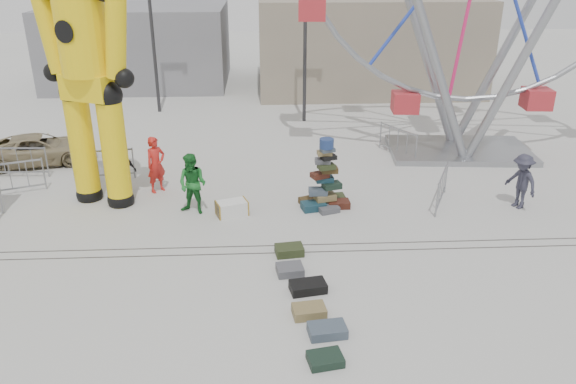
{
  "coord_description": "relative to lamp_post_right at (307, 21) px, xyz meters",
  "views": [
    {
      "loc": [
        0.95,
        -12.28,
        7.29
      ],
      "look_at": [
        1.66,
        1.58,
        1.32
      ],
      "focal_mm": 35.0,
      "sensor_mm": 36.0,
      "label": 1
    }
  ],
  "objects": [
    {
      "name": "parked_suv",
      "position": [
        -10.33,
        -5.17,
        -3.94
      ],
      "size": [
        4.23,
        2.67,
        1.09
      ],
      "primitive_type": "imported",
      "rotation": [
        0.0,
        0.0,
        1.81
      ],
      "color": "#8E7F5B",
      "rests_on": "ground"
    },
    {
      "name": "row_case_4",
      "position": [
        -0.85,
        -15.85,
        -4.37
      ],
      "size": [
        0.84,
        0.59,
        0.22
      ],
      "primitive_type": "cube",
      "rotation": [
        0.0,
        0.0,
        0.12
      ],
      "color": "#414F5E",
      "rests_on": "ground"
    },
    {
      "name": "crash_test_dummy",
      "position": [
        -7.08,
        -8.82,
        -0.25
      ],
      "size": [
        3.12,
        1.76,
        8.02
      ],
      "rotation": [
        0.0,
        0.0,
        -0.41
      ],
      "color": "black",
      "rests_on": "ground"
    },
    {
      "name": "track_line_far",
      "position": [
        -3.09,
        -12.0,
        -4.48
      ],
      "size": [
        40.0,
        0.04,
        0.01
      ],
      "primitive_type": "cube",
      "color": "#47443F",
      "rests_on": "ground"
    },
    {
      "name": "building_left",
      "position": [
        -9.09,
        9.0,
        -2.28
      ],
      "size": [
        10.0,
        8.0,
        4.4
      ],
      "primitive_type": "cube",
      "color": "gray",
      "rests_on": "ground"
    },
    {
      "name": "suitcase_tower",
      "position": [
        -0.21,
        -9.52,
        -3.87
      ],
      "size": [
        1.58,
        1.39,
        2.2
      ],
      "rotation": [
        0.0,
        0.0,
        0.17
      ],
      "color": "#173846",
      "rests_on": "ground"
    },
    {
      "name": "row_case_0",
      "position": [
        -1.45,
        -12.47,
        -4.36
      ],
      "size": [
        0.78,
        0.59,
        0.23
      ],
      "primitive_type": "cube",
      "rotation": [
        0.0,
        0.0,
        0.13
      ],
      "color": "#2E381C",
      "rests_on": "ground"
    },
    {
      "name": "building_right",
      "position": [
        3.91,
        7.0,
        -1.98
      ],
      "size": [
        12.0,
        8.0,
        5.0
      ],
      "primitive_type": "cube",
      "color": "gray",
      "rests_on": "ground"
    },
    {
      "name": "barricade_wheel_back",
      "position": [
        3.12,
        -4.97,
        -3.93
      ],
      "size": [
        1.06,
        1.79,
        1.1
      ],
      "primitive_type": null,
      "rotation": [
        0.0,
        0.0,
        -1.06
      ],
      "color": "gray",
      "rests_on": "ground"
    },
    {
      "name": "row_case_5",
      "position": [
        -0.98,
        -16.72,
        -4.39
      ],
      "size": [
        0.74,
        0.6,
        0.18
      ],
      "primitive_type": "cube",
      "rotation": [
        0.0,
        0.0,
        0.18
      ],
      "color": "black",
      "rests_on": "ground"
    },
    {
      "name": "row_case_2",
      "position": [
        -1.11,
        -14.22,
        -4.37
      ],
      "size": [
        0.91,
        0.64,
        0.23
      ],
      "primitive_type": "cube",
      "rotation": [
        0.0,
        0.0,
        0.18
      ],
      "color": "black",
      "rests_on": "ground"
    },
    {
      "name": "row_case_3",
      "position": [
        -1.16,
        -15.17,
        -4.37
      ],
      "size": [
        0.77,
        0.57,
        0.22
      ],
      "primitive_type": "cube",
      "rotation": [
        0.0,
        0.0,
        0.13
      ],
      "color": "olive",
      "rests_on": "ground"
    },
    {
      "name": "steamer_trunk",
      "position": [
        -3.04,
        -10.0,
        -4.27
      ],
      "size": [
        1.04,
        0.8,
        0.43
      ],
      "primitive_type": "cube",
      "rotation": [
        0.0,
        0.0,
        0.33
      ],
      "color": "silver",
      "rests_on": "ground"
    },
    {
      "name": "pedestrian_grey",
      "position": [
        5.75,
        -9.9,
        -3.62
      ],
      "size": [
        1.02,
        1.27,
        1.72
      ],
      "primitive_type": "imported",
      "rotation": [
        0.0,
        0.0,
        -1.18
      ],
      "color": "#2A2A38",
      "rests_on": "ground"
    },
    {
      "name": "lamp_post_right",
      "position": [
        0.0,
        0.0,
        0.0
      ],
      "size": [
        1.41,
        0.25,
        8.0
      ],
      "color": "#2D2D30",
      "rests_on": "ground"
    },
    {
      "name": "barricade_dummy_a",
      "position": [
        -10.58,
        -6.53,
        -3.93
      ],
      "size": [
        2.0,
        0.19,
        1.1
      ],
      "primitive_type": null,
      "rotation": [
        0.0,
        0.0,
        -0.05
      ],
      "color": "gray",
      "rests_on": "ground"
    },
    {
      "name": "pedestrian_black",
      "position": [
        -6.61,
        -8.17,
        -3.67
      ],
      "size": [
        1.01,
        0.58,
        1.63
      ],
      "primitive_type": "imported",
      "rotation": [
        0.0,
        0.0,
        2.94
      ],
      "color": "black",
      "rests_on": "ground"
    },
    {
      "name": "pedestrian_red",
      "position": [
        -5.54,
        -8.06,
        -3.55
      ],
      "size": [
        0.8,
        0.79,
        1.86
      ],
      "primitive_type": "imported",
      "rotation": [
        0.0,
        0.0,
        0.76
      ],
      "color": "red",
      "rests_on": "ground"
    },
    {
      "name": "ground",
      "position": [
        -3.09,
        -13.0,
        -4.48
      ],
      "size": [
        90.0,
        90.0,
        0.0
      ],
      "primitive_type": "plane",
      "color": "#9E9E99",
      "rests_on": "ground"
    },
    {
      "name": "barricade_dummy_b",
      "position": [
        -10.23,
        -8.05,
        -3.93
      ],
      "size": [
        1.91,
        0.79,
        1.1
      ],
      "primitive_type": null,
      "rotation": [
        0.0,
        0.0,
        0.36
      ],
      "color": "gray",
      "rests_on": "ground"
    },
    {
      "name": "pedestrian_green",
      "position": [
        -4.19,
        -9.78,
        -3.55
      ],
      "size": [
        1.1,
        1.0,
        1.86
      ],
      "primitive_type": "imported",
      "rotation": [
        0.0,
        0.0,
        -0.4
      ],
      "color": "#196725",
      "rests_on": "ground"
    },
    {
      "name": "barricade_wheel_front",
      "position": [
        3.43,
        -9.58,
        -3.93
      ],
      "size": [
        0.94,
        1.86,
        1.1
      ],
      "primitive_type": null,
      "rotation": [
        0.0,
        0.0,
        1.13
      ],
      "color": "gray",
      "rests_on": "ground"
    },
    {
      "name": "barricade_dummy_c",
      "position": [
        -7.54,
        -6.96,
        -3.93
      ],
      "size": [
        1.99,
        0.39,
        1.1
      ],
      "primitive_type": null,
      "rotation": [
        0.0,
        0.0,
        0.15
      ],
      "color": "gray",
      "rests_on": "ground"
    },
    {
      "name": "lamp_post_left",
      "position": [
        -7.0,
        2.0,
        0.0
      ],
      "size": [
        1.41,
        0.25,
        8.0
      ],
      "color": "#2D2D30",
      "rests_on": "ground"
    },
    {
      "name": "row_case_1",
      "position": [
        -1.49,
        -13.42,
        -4.38
      ],
      "size": [
        0.71,
        0.61,
        0.21
      ],
      "primitive_type": "cube",
      "rotation": [
        0.0,
        0.0,
        0.13
      ],
      "color": "#525359",
      "rests_on": "ground"
    },
    {
      "name": "track_line_near",
      "position": [
        -3.09,
        -12.4,
        -4.48
      ],
      "size": [
        40.0,
        0.04,
        0.01
      ],
      "primitive_type": "cube",
      "color": "#47443F",
      "rests_on": "ground"
    }
  ]
}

